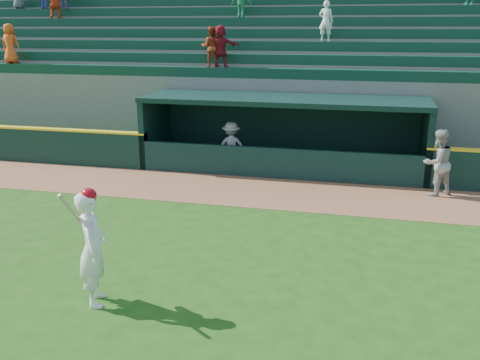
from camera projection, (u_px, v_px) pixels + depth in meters
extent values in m
plane|color=#204A12|center=(222.00, 260.00, 11.17)|extent=(120.00, 120.00, 0.00)
cube|color=brown|center=(267.00, 192.00, 15.74)|extent=(40.00, 3.00, 0.01)
imported|color=#9B9A96|center=(438.00, 163.00, 15.25)|extent=(1.18, 1.13, 1.92)
imported|color=#A4A49F|center=(231.00, 146.00, 17.95)|extent=(1.20, 0.88, 1.66)
cube|color=#60605B|center=(283.00, 168.00, 18.35)|extent=(9.00, 2.60, 0.04)
cube|color=black|center=(156.00, 130.00, 19.10)|extent=(0.20, 2.60, 2.30)
cube|color=black|center=(426.00, 143.00, 16.98)|extent=(0.20, 2.60, 2.30)
cube|color=black|center=(289.00, 129.00, 19.25)|extent=(9.40, 0.20, 2.30)
cube|color=black|center=(284.00, 100.00, 17.70)|extent=(9.40, 2.80, 0.16)
cube|color=black|center=(277.00, 163.00, 17.08)|extent=(9.00, 0.16, 1.00)
cube|color=brown|center=(286.00, 157.00, 19.04)|extent=(8.40, 0.45, 0.10)
cube|color=slate|center=(292.00, 118.00, 19.66)|extent=(34.00, 0.85, 2.91)
cube|color=#0F3828|center=(292.00, 74.00, 19.10)|extent=(34.00, 0.60, 0.36)
cube|color=slate|center=(295.00, 109.00, 20.39)|extent=(34.00, 0.85, 3.36)
cube|color=#0F3828|center=(296.00, 59.00, 19.77)|extent=(34.00, 0.60, 0.36)
cube|color=slate|center=(298.00, 100.00, 21.12)|extent=(34.00, 0.85, 3.81)
cube|color=#0F3828|center=(299.00, 46.00, 20.44)|extent=(34.00, 0.60, 0.36)
cube|color=slate|center=(301.00, 92.00, 21.85)|extent=(34.00, 0.85, 4.26)
cube|color=#0F3828|center=(303.00, 34.00, 21.10)|extent=(34.00, 0.60, 0.36)
cube|color=slate|center=(304.00, 84.00, 22.58)|extent=(34.00, 0.85, 4.71)
cube|color=#0F3828|center=(306.00, 22.00, 21.77)|extent=(34.00, 0.60, 0.36)
cube|color=slate|center=(307.00, 77.00, 23.32)|extent=(34.00, 0.85, 5.16)
cube|color=#0F3828|center=(309.00, 11.00, 22.44)|extent=(34.00, 0.60, 0.36)
cube|color=slate|center=(309.00, 71.00, 24.05)|extent=(34.00, 0.85, 5.61)
cube|color=#0F3828|center=(311.00, 1.00, 23.11)|extent=(34.00, 0.60, 0.36)
cube|color=slate|center=(311.00, 70.00, 24.58)|extent=(34.50, 0.30, 5.61)
imported|color=#E84E19|center=(10.00, 44.00, 21.50)|extent=(0.78, 0.53, 1.56)
imported|color=maroon|center=(221.00, 46.00, 19.47)|extent=(1.46, 0.74, 1.50)
imported|color=#176A3E|center=(241.00, 0.00, 22.17)|extent=(1.01, 0.69, 1.45)
imported|color=#F1441A|center=(55.00, 0.00, 24.15)|extent=(1.57, 0.69, 1.64)
imported|color=white|center=(326.00, 21.00, 19.98)|extent=(0.59, 0.44, 1.48)
imported|color=#A23618|center=(211.00, 47.00, 19.57)|extent=(0.80, 0.68, 1.44)
imported|color=white|center=(93.00, 249.00, 9.19)|extent=(0.75, 0.88, 2.05)
sphere|color=#B20913|center=(89.00, 196.00, 8.93)|extent=(0.27, 0.27, 0.27)
cylinder|color=#D7B48A|center=(73.00, 212.00, 8.83)|extent=(0.25, 0.49, 0.76)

